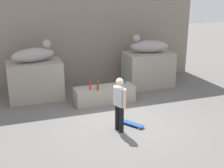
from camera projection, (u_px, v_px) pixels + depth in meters
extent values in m
plane|color=#605E5B|center=(122.00, 122.00, 10.01)|extent=(40.00, 40.00, 0.00)
cube|color=gray|center=(84.00, 18.00, 13.29)|extent=(10.12, 0.60, 5.65)
cube|color=gray|center=(35.00, 81.00, 11.75)|extent=(2.01, 1.23, 1.46)
cube|color=gray|center=(148.00, 69.00, 13.24)|extent=(2.01, 1.23, 1.46)
ellipsoid|color=#9C9292|center=(33.00, 55.00, 11.44)|extent=(1.68, 0.90, 0.52)
sphere|color=#9C9292|center=(47.00, 44.00, 11.61)|extent=(0.32, 0.32, 0.32)
ellipsoid|color=#9C9292|center=(149.00, 46.00, 12.92)|extent=(1.69, 0.92, 0.52)
sphere|color=#9C9292|center=(136.00, 38.00, 12.76)|extent=(0.32, 0.32, 0.32)
cube|color=gray|center=(105.00, 95.00, 11.54)|extent=(2.23, 0.74, 0.60)
cylinder|color=black|center=(121.00, 119.00, 9.22)|extent=(0.14, 0.14, 0.82)
cylinder|color=black|center=(117.00, 117.00, 9.37)|extent=(0.14, 0.14, 0.82)
cube|color=silver|center=(120.00, 97.00, 9.08)|extent=(0.30, 0.40, 0.56)
sphere|color=beige|center=(120.00, 82.00, 8.94)|extent=(0.23, 0.23, 0.23)
cylinder|color=beige|center=(124.00, 99.00, 8.91)|extent=(0.09, 0.09, 0.58)
cylinder|color=beige|center=(115.00, 95.00, 9.25)|extent=(0.09, 0.09, 0.58)
cube|color=navy|center=(132.00, 124.00, 9.73)|extent=(0.61, 0.78, 0.02)
cylinder|color=white|center=(123.00, 123.00, 9.86)|extent=(0.06, 0.06, 0.06)
cylinder|color=white|center=(125.00, 121.00, 9.97)|extent=(0.06, 0.06, 0.06)
cylinder|color=white|center=(139.00, 128.00, 9.52)|extent=(0.06, 0.06, 0.06)
cylinder|color=white|center=(141.00, 127.00, 9.62)|extent=(0.06, 0.06, 0.06)
cylinder|color=#593314|center=(98.00, 87.00, 11.05)|extent=(0.08, 0.08, 0.26)
cylinder|color=#593314|center=(98.00, 83.00, 11.00)|extent=(0.03, 0.03, 0.06)
cylinder|color=yellow|center=(98.00, 82.00, 10.99)|extent=(0.04, 0.04, 0.01)
cylinder|color=#194C99|center=(125.00, 80.00, 11.85)|extent=(0.06, 0.06, 0.22)
cylinder|color=#194C99|center=(125.00, 77.00, 11.81)|extent=(0.03, 0.03, 0.06)
cylinder|color=yellow|center=(125.00, 76.00, 11.80)|extent=(0.03, 0.03, 0.01)
cylinder|color=silver|center=(118.00, 83.00, 11.43)|extent=(0.07, 0.07, 0.25)
cylinder|color=silver|center=(118.00, 79.00, 11.38)|extent=(0.03, 0.03, 0.06)
cylinder|color=yellow|center=(118.00, 79.00, 11.36)|extent=(0.04, 0.04, 0.01)
cylinder|color=red|center=(90.00, 86.00, 11.14)|extent=(0.06, 0.06, 0.24)
cylinder|color=red|center=(90.00, 82.00, 11.09)|extent=(0.03, 0.03, 0.06)
cylinder|color=yellow|center=(90.00, 81.00, 11.08)|extent=(0.03, 0.03, 0.01)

